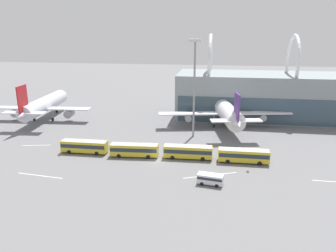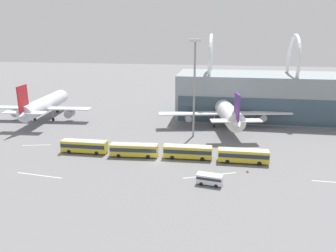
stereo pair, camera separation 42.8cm
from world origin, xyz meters
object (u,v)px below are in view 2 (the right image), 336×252
object	(u,v)px
shuttle_bus_3	(243,155)
traffic_cone_1	(247,171)
airliner_at_gate_near	(44,105)
floodlight_mast	(195,66)
airliner_at_gate_far	(225,110)
shuttle_bus_2	(188,151)
shuttle_bus_0	(84,146)
service_van_foreground	(210,179)
traffic_cone_0	(59,154)
shuttle_bus_1	(134,149)

from	to	relation	value
shuttle_bus_3	traffic_cone_1	bearing A→B (deg)	-83.37
airliner_at_gate_near	floodlight_mast	xyz separation A→B (m)	(50.82, -9.70, 14.61)
airliner_at_gate_far	shuttle_bus_2	world-z (taller)	airliner_at_gate_far
shuttle_bus_3	floodlight_mast	bearing A→B (deg)	125.90
floodlight_mast	shuttle_bus_0	bearing A→B (deg)	-145.82
shuttle_bus_3	airliner_at_gate_far	bearing A→B (deg)	97.80
airliner_at_gate_near	shuttle_bus_0	world-z (taller)	airliner_at_gate_near
service_van_foreground	floodlight_mast	xyz separation A→B (m)	(-5.74, 29.92, 18.46)
traffic_cone_1	shuttle_bus_0	bearing A→B (deg)	171.71
airliner_at_gate_far	floodlight_mast	xyz separation A→B (m)	(-8.76, -11.28, 14.29)
shuttle_bus_3	service_van_foreground	bearing A→B (deg)	-120.29
traffic_cone_1	airliner_at_gate_near	bearing A→B (deg)	153.11
traffic_cone_1	traffic_cone_0	bearing A→B (deg)	176.62
shuttle_bus_0	shuttle_bus_1	distance (m)	12.77
shuttle_bus_1	airliner_at_gate_near	bearing A→B (deg)	140.43
floodlight_mast	airliner_at_gate_far	bearing A→B (deg)	52.18
shuttle_bus_0	shuttle_bus_1	bearing A→B (deg)	-2.91
airliner_at_gate_near	shuttle_bus_1	bearing A→B (deg)	-130.26
shuttle_bus_2	floodlight_mast	world-z (taller)	floodlight_mast
airliner_at_gate_near	service_van_foreground	xyz separation A→B (m)	(56.56, -39.61, -3.85)
service_van_foreground	shuttle_bus_2	bearing A→B (deg)	-57.30
service_van_foreground	traffic_cone_1	size ratio (longest dim) A/B	8.97
airliner_at_gate_near	service_van_foreground	distance (m)	69.16
shuttle_bus_1	traffic_cone_1	bearing A→B (deg)	-14.84
airliner_at_gate_far	shuttle_bus_1	distance (m)	36.30
shuttle_bus_2	traffic_cone_1	world-z (taller)	shuttle_bus_2
shuttle_bus_1	traffic_cone_0	world-z (taller)	shuttle_bus_1
airliner_at_gate_near	shuttle_bus_0	distance (m)	37.19
shuttle_bus_2	service_van_foreground	xyz separation A→B (m)	(5.63, -12.88, -0.57)
airliner_at_gate_far	shuttle_bus_2	distance (m)	29.82
airliner_at_gate_near	traffic_cone_1	size ratio (longest dim) A/B	57.21
shuttle_bus_2	shuttle_bus_3	distance (m)	12.77
shuttle_bus_0	service_van_foreground	world-z (taller)	shuttle_bus_0
shuttle_bus_0	traffic_cone_0	distance (m)	6.25
shuttle_bus_1	airliner_at_gate_far	bearing A→B (deg)	49.87
shuttle_bus_0	shuttle_bus_3	bearing A→B (deg)	-0.87
airliner_at_gate_far	shuttle_bus_3	xyz separation A→B (m)	(4.11, -28.85, -3.61)
airliner_at_gate_near	traffic_cone_1	xyz separation A→B (m)	(64.33, -32.62, -4.83)
shuttle_bus_0	shuttle_bus_3	world-z (taller)	same
airliner_at_gate_far	traffic_cone_1	distance (m)	34.91
airliner_at_gate_near	traffic_cone_0	xyz separation A→B (m)	(20.17, -30.01, -4.72)
floodlight_mast	traffic_cone_0	bearing A→B (deg)	-146.47
airliner_at_gate_near	shuttle_bus_3	size ratio (longest dim) A/B	2.96
floodlight_mast	traffic_cone_1	distance (m)	32.95
floodlight_mast	shuttle_bus_1	bearing A→B (deg)	-125.38
shuttle_bus_1	shuttle_bus_3	world-z (taller)	same
airliner_at_gate_far	traffic_cone_0	world-z (taller)	airliner_at_gate_far
airliner_at_gate_near	shuttle_bus_0	size ratio (longest dim) A/B	2.96
shuttle_bus_0	shuttle_bus_1	xyz separation A→B (m)	(12.76, -0.56, 0.00)
airliner_at_gate_far	shuttle_bus_0	world-z (taller)	airliner_at_gate_far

